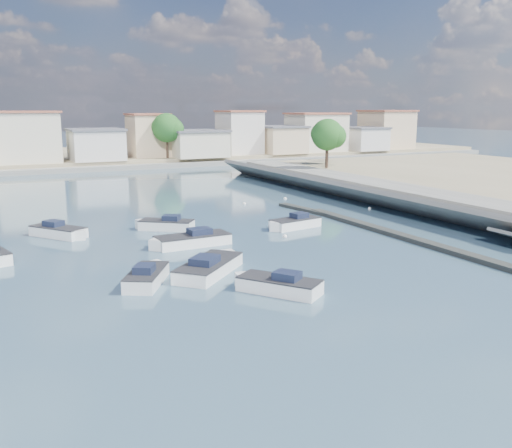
{
  "coord_description": "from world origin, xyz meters",
  "views": [
    {
      "loc": [
        -23.01,
        -24.29,
        10.17
      ],
      "look_at": [
        -3.93,
        14.28,
        1.4
      ],
      "focal_mm": 40.0,
      "sensor_mm": 36.0,
      "label": 1
    }
  ],
  "objects_px": {
    "motorboat_h": "(211,267)",
    "motorboat_f": "(164,225)",
    "motorboat_g": "(61,232)",
    "motorboat_d": "(293,224)",
    "motorboat_c": "(189,241)",
    "motorboat_a": "(275,285)",
    "motorboat_b": "(148,277)"
  },
  "relations": [
    {
      "from": "motorboat_c",
      "to": "motorboat_h",
      "type": "xyz_separation_m",
      "value": [
        -1.18,
        -7.34,
        -0.0
      ]
    },
    {
      "from": "motorboat_c",
      "to": "motorboat_g",
      "type": "relative_size",
      "value": 1.27
    },
    {
      "from": "motorboat_h",
      "to": "motorboat_f",
      "type": "bearing_deg",
      "value": 84.84
    },
    {
      "from": "motorboat_g",
      "to": "motorboat_d",
      "type": "bearing_deg",
      "value": -16.08
    },
    {
      "from": "motorboat_a",
      "to": "motorboat_g",
      "type": "height_order",
      "value": "same"
    },
    {
      "from": "motorboat_b",
      "to": "motorboat_g",
      "type": "xyz_separation_m",
      "value": [
        -2.89,
        15.11,
        0.0
      ]
    },
    {
      "from": "motorboat_a",
      "to": "motorboat_d",
      "type": "xyz_separation_m",
      "value": [
        9.6,
        14.65,
        -0.0
      ]
    },
    {
      "from": "motorboat_b",
      "to": "motorboat_h",
      "type": "distance_m",
      "value": 4.15
    },
    {
      "from": "motorboat_g",
      "to": "motorboat_a",
      "type": "bearing_deg",
      "value": -66.08
    },
    {
      "from": "motorboat_c",
      "to": "motorboat_g",
      "type": "distance_m",
      "value": 11.11
    },
    {
      "from": "motorboat_g",
      "to": "motorboat_h",
      "type": "relative_size",
      "value": 0.86
    },
    {
      "from": "motorboat_f",
      "to": "motorboat_g",
      "type": "xyz_separation_m",
      "value": [
        -8.29,
        0.93,
        0.0
      ]
    },
    {
      "from": "motorboat_a",
      "to": "motorboat_g",
      "type": "relative_size",
      "value": 0.98
    },
    {
      "from": "motorboat_b",
      "to": "motorboat_h",
      "type": "height_order",
      "value": "same"
    },
    {
      "from": "motorboat_a",
      "to": "motorboat_f",
      "type": "distance_m",
      "value": 19.05
    },
    {
      "from": "motorboat_b",
      "to": "motorboat_c",
      "type": "relative_size",
      "value": 0.74
    },
    {
      "from": "motorboat_d",
      "to": "motorboat_g",
      "type": "relative_size",
      "value": 1.04
    },
    {
      "from": "motorboat_c",
      "to": "motorboat_f",
      "type": "bearing_deg",
      "value": 89.37
    },
    {
      "from": "motorboat_d",
      "to": "motorboat_g",
      "type": "distance_m",
      "value": 19.21
    },
    {
      "from": "motorboat_a",
      "to": "motorboat_h",
      "type": "distance_m",
      "value": 5.46
    },
    {
      "from": "motorboat_h",
      "to": "motorboat_c",
      "type": "bearing_deg",
      "value": 80.85
    },
    {
      "from": "motorboat_a",
      "to": "motorboat_f",
      "type": "relative_size",
      "value": 1.03
    },
    {
      "from": "motorboat_g",
      "to": "motorboat_f",
      "type": "bearing_deg",
      "value": -6.43
    },
    {
      "from": "motorboat_c",
      "to": "motorboat_d",
      "type": "bearing_deg",
      "value": 11.93
    },
    {
      "from": "motorboat_d",
      "to": "motorboat_f",
      "type": "bearing_deg",
      "value": 156.66
    },
    {
      "from": "motorboat_c",
      "to": "motorboat_d",
      "type": "distance_m",
      "value": 10.46
    },
    {
      "from": "motorboat_c",
      "to": "motorboat_f",
      "type": "distance_m",
      "value": 6.55
    },
    {
      "from": "motorboat_b",
      "to": "motorboat_h",
      "type": "xyz_separation_m",
      "value": [
        4.14,
        0.28,
        0.0
      ]
    },
    {
      "from": "motorboat_d",
      "to": "motorboat_a",
      "type": "bearing_deg",
      "value": -123.22
    },
    {
      "from": "motorboat_a",
      "to": "motorboat_d",
      "type": "distance_m",
      "value": 17.52
    },
    {
      "from": "motorboat_a",
      "to": "motorboat_b",
      "type": "bearing_deg",
      "value": 140.8
    },
    {
      "from": "motorboat_a",
      "to": "motorboat_c",
      "type": "distance_m",
      "value": 12.51
    }
  ]
}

